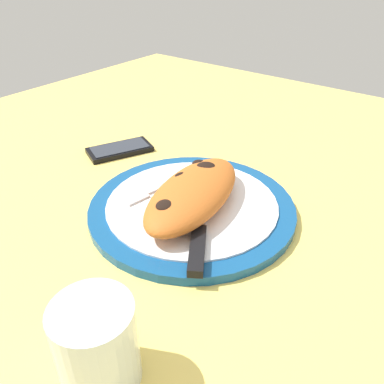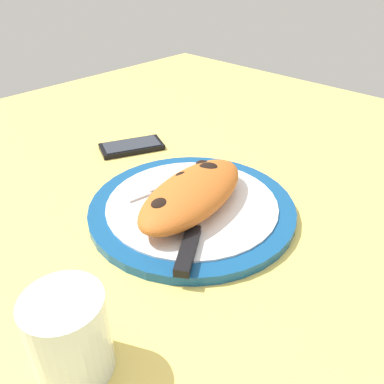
{
  "view_description": "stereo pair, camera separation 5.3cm",
  "coord_description": "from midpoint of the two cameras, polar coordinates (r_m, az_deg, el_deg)",
  "views": [
    {
      "loc": [
        40.62,
        31.32,
        36.38
      ],
      "look_at": [
        0.0,
        0.0,
        3.76
      ],
      "focal_mm": 36.91,
      "sensor_mm": 36.0,
      "label": 1
    },
    {
      "loc": [
        37.19,
        35.33,
        36.38
      ],
      "look_at": [
        0.0,
        0.0,
        3.76
      ],
      "focal_mm": 36.91,
      "sensor_mm": 36.0,
      "label": 2
    }
  ],
  "objects": [
    {
      "name": "smartphone",
      "position": [
        0.83,
        -12.22,
        5.99
      ],
      "size": [
        14.08,
        10.85,
        1.16
      ],
      "color": "black",
      "rests_on": "ground_plane"
    },
    {
      "name": "water_glass",
      "position": [
        0.41,
        -17.29,
        -21.07
      ],
      "size": [
        7.74,
        7.74,
        9.56
      ],
      "color": "silver",
      "rests_on": "ground_plane"
    },
    {
      "name": "plate",
      "position": [
        0.62,
        -2.42,
        -2.33
      ],
      "size": [
        32.35,
        32.35,
        1.76
      ],
      "color": "navy",
      "rests_on": "ground_plane"
    },
    {
      "name": "ground_plane",
      "position": [
        0.64,
        -2.37,
        -4.06
      ],
      "size": [
        150.0,
        150.0,
        3.0
      ],
      "primitive_type": "cube",
      "color": "#EACC60"
    },
    {
      "name": "knife",
      "position": [
        0.54,
        -1.81,
        -6.49
      ],
      "size": [
        19.32,
        13.5,
        1.2
      ],
      "color": "silver",
      "rests_on": "plate"
    },
    {
      "name": "calzone",
      "position": [
        0.6,
        -2.36,
        -0.23
      ],
      "size": [
        24.49,
        14.27,
        4.88
      ],
      "color": "#C16023",
      "rests_on": "plate"
    },
    {
      "name": "fork",
      "position": [
        0.65,
        -7.39,
        0.44
      ],
      "size": [
        15.69,
        4.18,
        0.4
      ],
      "color": "silver",
      "rests_on": "plate"
    }
  ]
}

